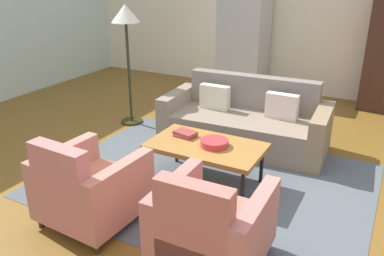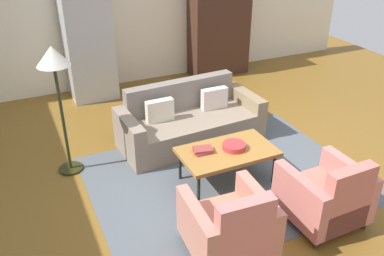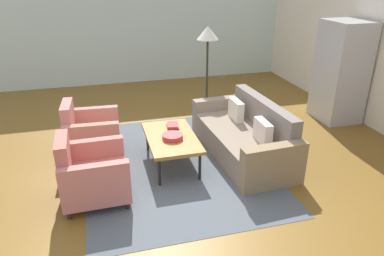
{
  "view_description": "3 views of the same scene",
  "coord_description": "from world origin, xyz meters",
  "px_view_note": "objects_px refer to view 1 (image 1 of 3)",
  "views": [
    {
      "loc": [
        1.43,
        -3.27,
        2.19
      ],
      "look_at": [
        -0.51,
        0.34,
        0.52
      ],
      "focal_mm": 37.14,
      "sensor_mm": 36.0,
      "label": 1
    },
    {
      "loc": [
        -2.48,
        -3.7,
        3.17
      ],
      "look_at": [
        -0.51,
        0.6,
        0.61
      ],
      "focal_mm": 38.88,
      "sensor_mm": 36.0,
      "label": 2
    },
    {
      "loc": [
        4.38,
        -0.79,
        2.69
      ],
      "look_at": [
        -0.05,
        0.41,
        0.63
      ],
      "focal_mm": 33.6,
      "sensor_mm": 36.0,
      "label": 3
    }
  ],
  "objects_px": {
    "couch": "(246,123)",
    "armchair_right": "(209,230)",
    "armchair_left": "(87,191)",
    "floor_lamp": "(126,25)",
    "coffee_table": "(206,148)",
    "refrigerator": "(244,42)",
    "fruit_bowl": "(214,143)",
    "book_stack": "(185,134)"
  },
  "relations": [
    {
      "from": "couch",
      "to": "refrigerator",
      "type": "height_order",
      "value": "refrigerator"
    },
    {
      "from": "couch",
      "to": "coffee_table",
      "type": "bearing_deg",
      "value": 87.08
    },
    {
      "from": "armchair_right",
      "to": "refrigerator",
      "type": "relative_size",
      "value": 0.48
    },
    {
      "from": "coffee_table",
      "to": "armchair_left",
      "type": "xyz_separation_m",
      "value": [
        -0.6,
        -1.17,
        -0.08
      ]
    },
    {
      "from": "fruit_bowl",
      "to": "coffee_table",
      "type": "bearing_deg",
      "value": 180.0
    },
    {
      "from": "armchair_right",
      "to": "book_stack",
      "type": "xyz_separation_m",
      "value": [
        -0.9,
        1.25,
        0.14
      ]
    },
    {
      "from": "floor_lamp",
      "to": "coffee_table",
      "type": "bearing_deg",
      "value": -31.45
    },
    {
      "from": "fruit_bowl",
      "to": "floor_lamp",
      "type": "height_order",
      "value": "floor_lamp"
    },
    {
      "from": "coffee_table",
      "to": "armchair_right",
      "type": "height_order",
      "value": "armchair_right"
    },
    {
      "from": "couch",
      "to": "coffee_table",
      "type": "distance_m",
      "value": 1.19
    },
    {
      "from": "refrigerator",
      "to": "floor_lamp",
      "type": "distance_m",
      "value": 2.54
    },
    {
      "from": "coffee_table",
      "to": "fruit_bowl",
      "type": "distance_m",
      "value": 0.12
    },
    {
      "from": "floor_lamp",
      "to": "couch",
      "type": "bearing_deg",
      "value": 2.94
    },
    {
      "from": "couch",
      "to": "book_stack",
      "type": "xyz_separation_m",
      "value": [
        -0.3,
        -1.1,
        0.2
      ]
    },
    {
      "from": "armchair_left",
      "to": "refrigerator",
      "type": "bearing_deg",
      "value": 97.08
    },
    {
      "from": "book_stack",
      "to": "floor_lamp",
      "type": "bearing_deg",
      "value": 145.9
    },
    {
      "from": "armchair_left",
      "to": "armchair_right",
      "type": "distance_m",
      "value": 1.2
    },
    {
      "from": "armchair_right",
      "to": "coffee_table",
      "type": "bearing_deg",
      "value": 116.21
    },
    {
      "from": "book_stack",
      "to": "couch",
      "type": "bearing_deg",
      "value": 74.96
    },
    {
      "from": "coffee_table",
      "to": "armchair_left",
      "type": "bearing_deg",
      "value": -117.36
    },
    {
      "from": "armchair_left",
      "to": "couch",
      "type": "bearing_deg",
      "value": 78.66
    },
    {
      "from": "couch",
      "to": "armchair_left",
      "type": "relative_size",
      "value": 2.44
    },
    {
      "from": "couch",
      "to": "armchair_left",
      "type": "distance_m",
      "value": 2.43
    },
    {
      "from": "armchair_right",
      "to": "refrigerator",
      "type": "height_order",
      "value": "refrigerator"
    },
    {
      "from": "armchair_right",
      "to": "floor_lamp",
      "type": "height_order",
      "value": "floor_lamp"
    },
    {
      "from": "book_stack",
      "to": "floor_lamp",
      "type": "distance_m",
      "value": 2.04
    },
    {
      "from": "couch",
      "to": "armchair_right",
      "type": "relative_size",
      "value": 2.44
    },
    {
      "from": "refrigerator",
      "to": "floor_lamp",
      "type": "height_order",
      "value": "refrigerator"
    },
    {
      "from": "couch",
      "to": "floor_lamp",
      "type": "distance_m",
      "value": 2.13
    },
    {
      "from": "book_stack",
      "to": "fruit_bowl",
      "type": "bearing_deg",
      "value": -12.38
    },
    {
      "from": "fruit_bowl",
      "to": "book_stack",
      "type": "height_order",
      "value": "fruit_bowl"
    },
    {
      "from": "armchair_left",
      "to": "refrigerator",
      "type": "height_order",
      "value": "refrigerator"
    },
    {
      "from": "floor_lamp",
      "to": "armchair_right",
      "type": "bearing_deg",
      "value": -43.4
    },
    {
      "from": "armchair_left",
      "to": "refrigerator",
      "type": "xyz_separation_m",
      "value": [
        -0.33,
        4.59,
        0.58
      ]
    },
    {
      "from": "coffee_table",
      "to": "floor_lamp",
      "type": "bearing_deg",
      "value": 148.55
    },
    {
      "from": "armchair_left",
      "to": "refrigerator",
      "type": "relative_size",
      "value": 0.48
    },
    {
      "from": "floor_lamp",
      "to": "fruit_bowl",
      "type": "bearing_deg",
      "value": -30.18
    },
    {
      "from": "coffee_table",
      "to": "armchair_right",
      "type": "bearing_deg",
      "value": -62.73
    },
    {
      "from": "coffee_table",
      "to": "armchair_right",
      "type": "distance_m",
      "value": 1.31
    },
    {
      "from": "armchair_left",
      "to": "floor_lamp",
      "type": "bearing_deg",
      "value": 120.62
    },
    {
      "from": "couch",
      "to": "fruit_bowl",
      "type": "distance_m",
      "value": 1.21
    },
    {
      "from": "couch",
      "to": "armchair_right",
      "type": "bearing_deg",
      "value": 101.3
    }
  ]
}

